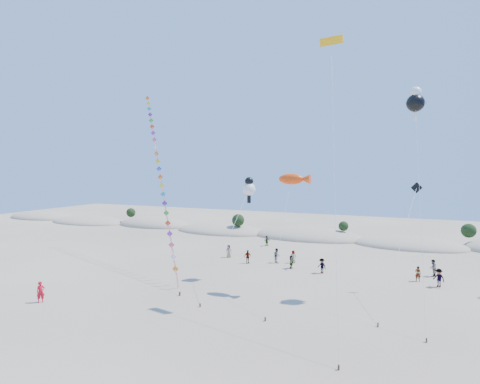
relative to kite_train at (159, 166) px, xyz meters
name	(u,v)px	position (x,y,z in m)	size (l,w,h in m)	color
ground	(133,345)	(12.46, -20.50, -11.91)	(160.00, 160.00, 0.00)	gray
dune_ridge	(313,237)	(13.52, 24.64, -11.80)	(145.30, 11.49, 5.57)	tan
kite_train	(159,166)	(0.00, 0.00, 0.00)	(18.68, 19.84, 22.96)	#3F2D1E
fish_kite	(294,179)	(18.84, -4.87, -1.24)	(3.02, 8.78, 11.22)	#3F2D1E
cartoon_kite_low	(249,188)	(13.09, -2.21, -2.27)	(1.37, 10.92, 10.78)	#3F2D1E
cartoon_kite_high	(415,101)	(29.08, -1.51, 5.82)	(2.23, 11.52, 19.04)	#3F2D1E
parafoil_kite	(332,47)	(22.49, -6.51, 10.06)	(4.23, 12.62, 22.98)	#3F2D1E
dark_kite	(409,216)	(28.76, -2.30, -4.53)	(2.90, 11.43, 10.40)	#3F2D1E
flyer_foreground	(41,292)	(-0.38, -17.06, -10.99)	(0.67, 0.44, 1.85)	red
beachgoers	(329,261)	(20.19, 5.00, -11.06)	(29.46, 15.46, 1.84)	slate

